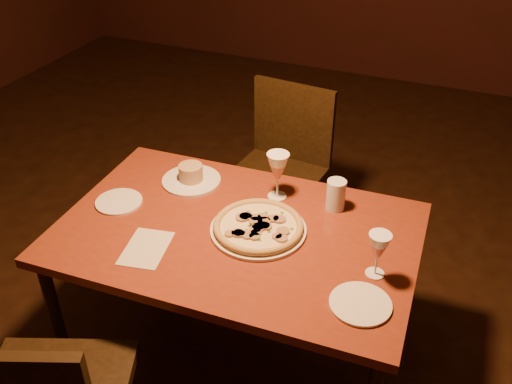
% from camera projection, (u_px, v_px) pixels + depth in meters
% --- Properties ---
extents(floor, '(7.00, 7.00, 0.00)m').
position_uv_depth(floor, '(207.00, 371.00, 2.43)').
color(floor, '#301D10').
rests_on(floor, ground).
extents(dining_table, '(1.35, 0.90, 0.70)m').
position_uv_depth(dining_table, '(237.00, 243.00, 2.14)').
color(dining_table, maroon).
rests_on(dining_table, floor).
extents(chair_far, '(0.47, 0.47, 0.89)m').
position_uv_depth(chair_far, '(281.00, 165.00, 2.88)').
color(chair_far, black).
rests_on(chair_far, floor).
extents(pizza_plate, '(0.35, 0.35, 0.04)m').
position_uv_depth(pizza_plate, '(258.00, 227.00, 2.08)').
color(pizza_plate, white).
rests_on(pizza_plate, dining_table).
extents(ramekin_saucer, '(0.24, 0.24, 0.08)m').
position_uv_depth(ramekin_saucer, '(191.00, 176.00, 2.36)').
color(ramekin_saucer, white).
rests_on(ramekin_saucer, dining_table).
extents(wine_glass_far, '(0.09, 0.09, 0.20)m').
position_uv_depth(wine_glass_far, '(278.00, 176.00, 2.23)').
color(wine_glass_far, '#C56552').
rests_on(wine_glass_far, dining_table).
extents(wine_glass_right, '(0.07, 0.07, 0.17)m').
position_uv_depth(wine_glass_right, '(378.00, 255.00, 1.85)').
color(wine_glass_right, '#C56552').
rests_on(wine_glass_right, dining_table).
extents(water_tumbler, '(0.07, 0.07, 0.12)m').
position_uv_depth(water_tumbler, '(336.00, 195.00, 2.18)').
color(water_tumbler, silver).
rests_on(water_tumbler, dining_table).
extents(side_plate_left, '(0.18, 0.18, 0.01)m').
position_uv_depth(side_plate_left, '(119.00, 202.00, 2.24)').
color(side_plate_left, white).
rests_on(side_plate_left, dining_table).
extents(side_plate_near, '(0.20, 0.20, 0.01)m').
position_uv_depth(side_plate_near, '(360.00, 304.00, 1.78)').
color(side_plate_near, white).
rests_on(side_plate_near, dining_table).
extents(menu_card, '(0.18, 0.23, 0.00)m').
position_uv_depth(menu_card, '(146.00, 248.00, 2.01)').
color(menu_card, beige).
rests_on(menu_card, dining_table).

